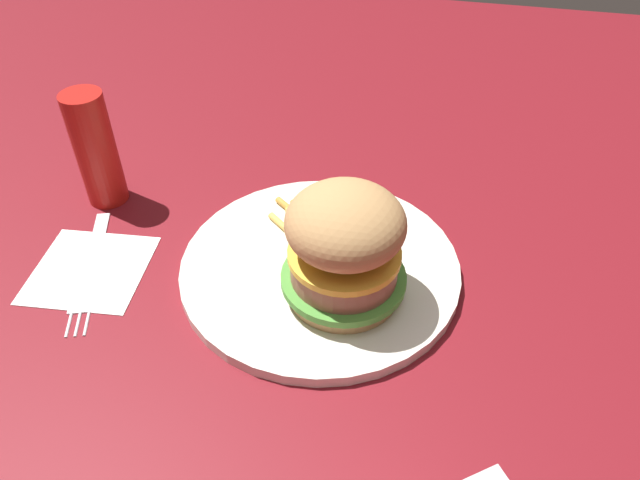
{
  "coord_description": "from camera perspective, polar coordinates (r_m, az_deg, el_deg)",
  "views": [
    {
      "loc": [
        -0.4,
        -0.08,
        0.42
      ],
      "look_at": [
        0.02,
        0.02,
        0.04
      ],
      "focal_mm": 33.71,
      "sensor_mm": 36.0,
      "label": 1
    }
  ],
  "objects": [
    {
      "name": "ground_plane",
      "position": [
        0.59,
        1.15,
        -4.31
      ],
      "size": [
        1.6,
        1.6,
        0.0
      ],
      "primitive_type": "plane",
      "color": "maroon"
    },
    {
      "name": "plate",
      "position": [
        0.59,
        -0.0,
        -2.6
      ],
      "size": [
        0.27,
        0.27,
        0.01
      ],
      "primitive_type": "cylinder",
      "color": "silver",
      "rests_on": "ground_plane"
    },
    {
      "name": "sandwich",
      "position": [
        0.52,
        2.35,
        -0.57
      ],
      "size": [
        0.12,
        0.12,
        0.11
      ],
      "color": "tan",
      "rests_on": "plate"
    },
    {
      "name": "fries_pile",
      "position": [
        0.63,
        -0.96,
        1.88
      ],
      "size": [
        0.11,
        0.09,
        0.01
      ],
      "color": "gold",
      "rests_on": "plate"
    },
    {
      "name": "napkin",
      "position": [
        0.64,
        -20.99,
        -2.6
      ],
      "size": [
        0.12,
        0.12,
        0.0
      ],
      "primitive_type": "cube",
      "rotation": [
        0.0,
        0.0,
        0.1
      ],
      "color": "white",
      "rests_on": "ground_plane"
    },
    {
      "name": "fork",
      "position": [
        0.64,
        -21.06,
        -2.54
      ],
      "size": [
        0.17,
        0.07,
        0.0
      ],
      "color": "silver",
      "rests_on": "napkin"
    },
    {
      "name": "ketchup_bottle",
      "position": [
        0.7,
        -20.53,
        8.05
      ],
      "size": [
        0.04,
        0.04,
        0.13
      ],
      "primitive_type": "cylinder",
      "color": "#B21914",
      "rests_on": "ground_plane"
    }
  ]
}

